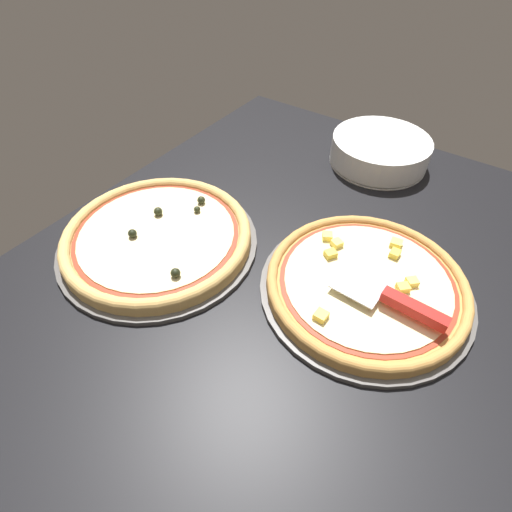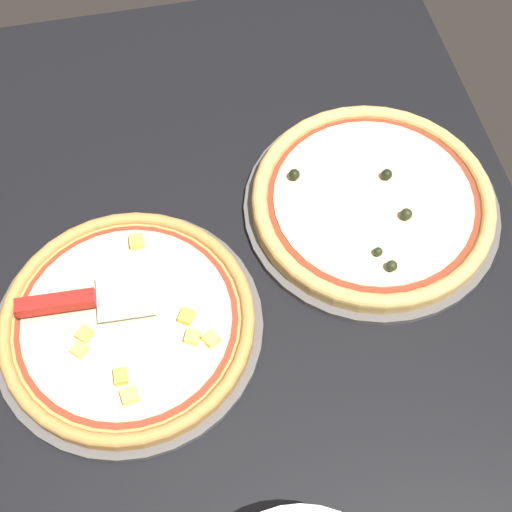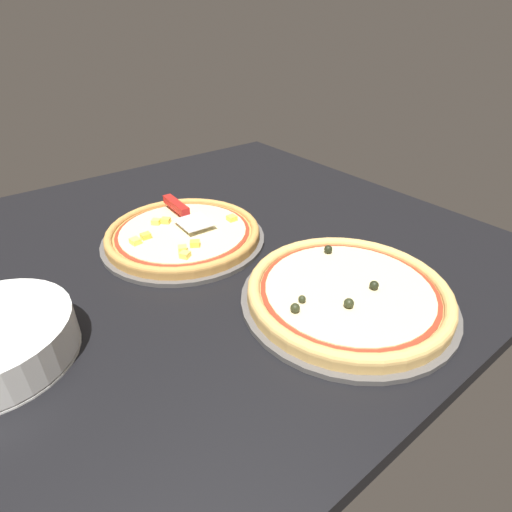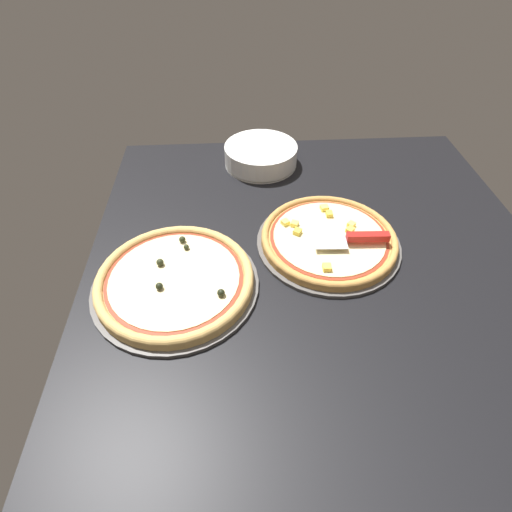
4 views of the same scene
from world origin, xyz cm
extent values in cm
cube|color=black|center=(0.00, 0.00, -1.80)|extent=(126.51, 122.20, 3.60)
cylinder|color=#565451|center=(4.57, -3.55, 0.50)|extent=(39.20, 39.20, 1.00)
cylinder|color=#C68E47|center=(4.57, -3.55, 1.81)|extent=(36.85, 36.85, 1.63)
torus|color=#C68E47|center=(4.57, -3.55, 2.63)|extent=(36.85, 36.85, 1.95)
cylinder|color=maroon|center=(4.57, -3.55, 2.70)|extent=(32.03, 32.03, 0.15)
cylinder|color=beige|center=(4.57, -3.55, 2.83)|extent=(30.22, 30.22, 0.40)
cube|color=#F9E05B|center=(16.28, -4.34, 3.65)|extent=(2.27, 2.45, 1.25)
cube|color=#F9E05B|center=(9.57, 5.26, 3.65)|extent=(2.54, 2.53, 1.25)
cube|color=#F9E05B|center=(10.37, 7.78, 3.65)|extent=(2.62, 2.62, 1.25)
cube|color=#F4D64C|center=(6.04, -9.53, 3.65)|extent=(2.77, 2.78, 1.25)
cube|color=yellow|center=(13.37, -5.19, 3.65)|extent=(2.14, 1.75, 1.25)
cube|color=#F4D64C|center=(-7.65, -0.51, 3.65)|extent=(2.18, 2.15, 1.25)
cube|color=yellow|center=(6.24, 4.92, 3.65)|extent=(2.78, 2.69, 1.25)
cube|color=#F9E05B|center=(8.26, -10.39, 3.65)|extent=(2.64, 2.65, 1.25)
cylinder|color=#565451|center=(-8.37, 36.97, 0.50)|extent=(41.05, 41.05, 1.00)
cylinder|color=#DBAD60|center=(-8.37, 36.97, 1.92)|extent=(38.59, 38.59, 1.85)
torus|color=#DBAD60|center=(-8.37, 36.97, 2.85)|extent=(38.59, 38.59, 2.41)
cylinder|color=maroon|center=(-8.37, 36.97, 2.92)|extent=(33.54, 33.54, 0.15)
cylinder|color=beige|center=(-8.37, 36.97, 3.05)|extent=(31.64, 31.64, 0.40)
sphere|color=#282D19|center=(-3.86, 40.75, 4.16)|extent=(1.83, 1.83, 1.83)
sphere|color=black|center=(-14.75, 25.59, 4.16)|extent=(1.81, 1.81, 1.81)
sphere|color=black|center=(-11.81, 40.06, 4.13)|extent=(1.75, 1.75, 1.75)
sphere|color=#282D19|center=(1.61, 34.61, 3.95)|extent=(1.39, 1.39, 1.39)
sphere|color=#282D19|center=(4.45, 35.84, 4.11)|extent=(1.72, 1.72, 1.72)
cube|color=silver|center=(1.60, -3.02, 4.40)|extent=(7.67, 8.77, 0.24)
cube|color=red|center=(1.17, -12.83, 5.28)|extent=(2.69, 11.27, 2.00)
cylinder|color=white|center=(47.22, 12.00, 0.35)|extent=(24.85, 24.85, 0.70)
cylinder|color=white|center=(47.22, 12.00, 1.05)|extent=(24.85, 24.85, 0.70)
cylinder|color=white|center=(47.22, 12.00, 1.75)|extent=(24.85, 24.85, 0.70)
cylinder|color=white|center=(47.22, 12.00, 2.45)|extent=(24.85, 24.85, 0.70)
cylinder|color=white|center=(47.22, 12.00, 3.15)|extent=(24.85, 24.85, 0.70)
cylinder|color=white|center=(47.22, 12.00, 3.85)|extent=(24.85, 24.85, 0.70)
cylinder|color=white|center=(47.22, 12.00, 4.55)|extent=(24.85, 24.85, 0.70)
cylinder|color=white|center=(47.22, 12.00, 5.25)|extent=(24.85, 24.85, 0.70)
cylinder|color=white|center=(47.22, 12.00, 5.95)|extent=(24.85, 24.85, 0.70)
cylinder|color=white|center=(47.22, 12.00, 6.65)|extent=(24.85, 24.85, 0.70)
camera|label=1|loc=(-46.16, -14.19, 58.00)|focal=28.00mm
camera|label=2|loc=(51.23, 5.70, 95.21)|focal=50.00mm
camera|label=3|loc=(43.12, 74.26, 48.05)|focal=28.00mm
camera|label=4|loc=(-75.15, 21.27, 74.32)|focal=28.00mm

